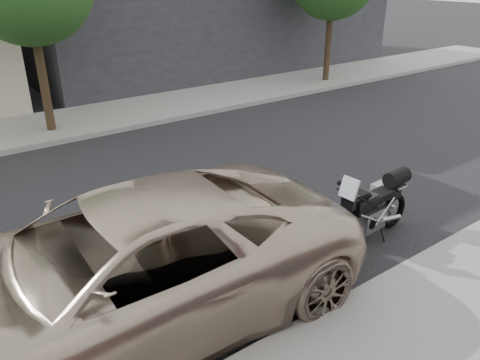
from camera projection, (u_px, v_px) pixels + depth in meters
The scene contains 4 objects.
ground at pixel (230, 190), 10.05m from camera, with size 120.00×120.00×0.00m, color black.
far_sidewalk at pixel (112, 116), 14.80m from camera, with size 44.00×3.00×0.15m, color gray.
motorcycle at pixel (373, 207), 8.05m from camera, with size 2.18×0.78×1.38m.
minivan at pixel (120, 269), 5.90m from camera, with size 2.95×6.39×1.78m, color #BCA892.
Camera 1 is at (5.16, 7.45, 4.37)m, focal length 35.00 mm.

